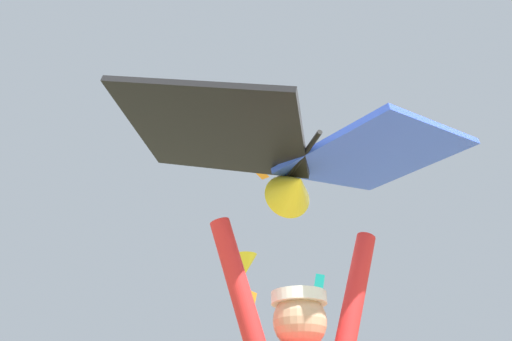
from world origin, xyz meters
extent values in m
sphere|color=tan|center=(0.10, -0.09, 1.49)|extent=(0.23, 0.23, 0.23)
cylinder|color=white|center=(0.10, -0.09, 1.59)|extent=(0.28, 0.28, 0.05)
cylinder|color=red|center=(0.36, -0.04, 1.61)|extent=(0.29, 0.14, 0.62)
cylinder|color=red|center=(-0.16, -0.14, 1.61)|extent=(0.29, 0.14, 0.62)
cylinder|color=black|center=(0.10, -0.09, 2.23)|extent=(0.15, 0.70, 0.02)
cube|color=blue|center=(0.53, -0.12, 2.31)|extent=(1.08, 1.06, 0.20)
cube|color=black|center=(-0.30, -0.27, 2.31)|extent=(0.98, 0.89, 0.20)
cone|color=yellow|center=(0.10, -0.09, 2.13)|extent=(0.27, 0.24, 0.24)
cone|color=yellow|center=(0.75, 15.81, 6.75)|extent=(1.51, 1.52, 0.93)
cylinder|color=#A4921C|center=(0.75, 15.81, 5.58)|extent=(0.05, 0.05, 1.52)
cube|color=orange|center=(2.10, 31.45, 9.19)|extent=(0.97, 0.83, 1.08)
cube|color=#19B2AD|center=(7.82, 33.92, 11.25)|extent=(1.02, 1.03, 1.31)
pyramid|color=orange|center=(3.15, 32.05, 19.77)|extent=(0.89, 0.96, 0.52)
pyramid|color=white|center=(-2.57, 24.23, 21.54)|extent=(0.86, 0.86, 0.16)
camera|label=1|loc=(-0.25, -2.08, 1.11)|focal=32.40mm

